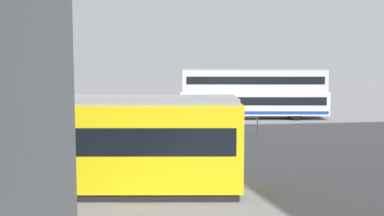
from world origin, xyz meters
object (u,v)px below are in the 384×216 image
pedestrian_crossing (186,131)px  info_sign (122,110)px  double_decker_bus (253,94)px  pedestrian_near_railing (125,121)px  tram_yellow (64,143)px

pedestrian_crossing → info_sign: size_ratio=0.73×
double_decker_bus → pedestrian_crossing: bearing=62.1°
double_decker_bus → pedestrian_crossing: double_decker_bus is taller
pedestrian_crossing → pedestrian_near_railing: bearing=-51.8°
pedestrian_near_railing → tram_yellow: bearing=81.5°
tram_yellow → pedestrian_near_railing: tram_yellow is taller
double_decker_bus → pedestrian_crossing: 14.24m
double_decker_bus → info_sign: double_decker_bus is taller
pedestrian_crossing → tram_yellow: bearing=56.1°
double_decker_bus → info_sign: 12.75m
pedestrian_near_railing → info_sign: (0.20, -0.66, 0.58)m
tram_yellow → pedestrian_near_railing: (-1.71, -11.52, -0.72)m
tram_yellow → info_sign: 12.27m
tram_yellow → pedestrian_near_railing: 11.66m
tram_yellow → pedestrian_crossing: bearing=-123.9°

